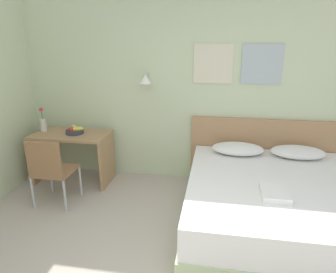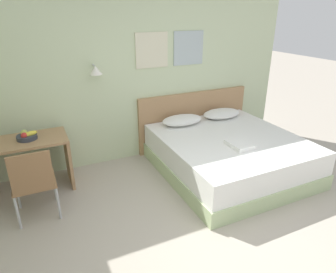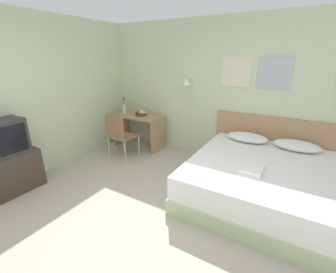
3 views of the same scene
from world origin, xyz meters
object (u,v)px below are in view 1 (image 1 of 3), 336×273
desk (73,148)px  fruit_bowl (75,131)px  pillow_left (238,149)px  bed (274,205)px  flower_vase (43,123)px  pillow_right (298,152)px  headboard (263,152)px  folded_towel_near_foot (275,193)px  desk_chair (50,168)px

desk → fruit_bowl: bearing=5.4°
pillow_left → bed: bearing=-64.0°
fruit_bowl → flower_vase: bearing=176.8°
pillow_left → flower_vase: 2.78m
pillow_right → desk: (-3.10, -0.07, -0.12)m
bed → headboard: size_ratio=1.01×
bed → pillow_left: (-0.38, 0.78, 0.35)m
desk → pillow_left: bearing=1.7°
desk → fruit_bowl: (0.06, 0.01, 0.27)m
pillow_right → desk: desk is taller
folded_towel_near_foot → flower_vase: bearing=161.0°
desk → desk_chair: bearing=-85.3°
headboard → fruit_bowl: 2.70m
desk → desk_chair: desk_chair is taller
bed → desk: desk is taller
pillow_left → flower_vase: flower_vase is taller
headboard → pillow_right: headboard is taller
bed → flower_vase: size_ratio=5.88×
flower_vase → folded_towel_near_foot: bearing=-19.0°
bed → folded_towel_near_foot: (-0.08, -0.31, 0.31)m
bed → pillow_right: (0.38, 0.78, 0.35)m
bed → folded_towel_near_foot: folded_towel_near_foot is taller
pillow_right → pillow_left: bearing=180.0°
pillow_right → flower_vase: flower_vase is taller
desk_chair → flower_vase: size_ratio=2.53×
desk_chair → fruit_bowl: size_ratio=3.36×
pillow_right → folded_towel_near_foot: pillow_right is taller
pillow_right → headboard: bearing=143.5°
pillow_right → fruit_bowl: fruit_bowl is taller
folded_towel_near_foot → flower_vase: size_ratio=1.00×
headboard → desk: size_ratio=1.91×
folded_towel_near_foot → desk_chair: size_ratio=0.39×
pillow_left → pillow_right: (0.76, 0.00, 0.00)m
headboard → folded_towel_near_foot: (-0.08, -1.37, 0.10)m
headboard → desk_chair: 2.86m
pillow_left → desk_chair: desk_chair is taller
bed → fruit_bowl: bearing=164.8°
folded_towel_near_foot → flower_vase: 3.26m
desk → desk_chair: size_ratio=1.20×
pillow_left → desk: bearing=-178.3°
desk_chair → desk: bearing=94.7°
pillow_left → desk: size_ratio=0.64×
pillow_left → desk_chair: (-2.28, -0.78, -0.10)m
headboard → pillow_right: size_ratio=3.01×
pillow_right → bed: bearing=-116.0°
bed → desk: size_ratio=1.93×
bed → fruit_bowl: fruit_bowl is taller
desk → headboard: bearing=7.3°
folded_towel_near_foot → desk: size_ratio=0.33×
fruit_bowl → flower_vase: size_ratio=0.75×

